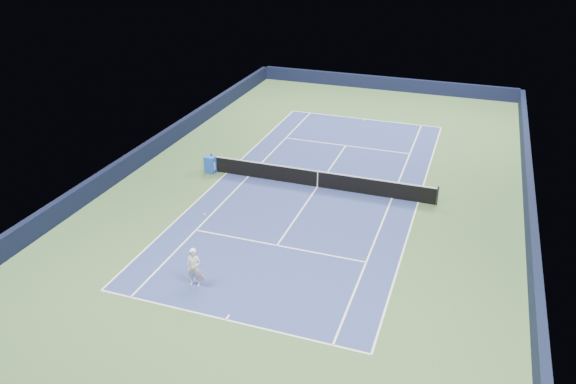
% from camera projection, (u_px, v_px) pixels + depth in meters
% --- Properties ---
extents(ground, '(40.00, 40.00, 0.00)m').
position_uv_depth(ground, '(317.00, 187.00, 30.85)').
color(ground, '#395930').
rests_on(ground, ground).
extents(wall_far, '(22.00, 0.35, 1.10)m').
position_uv_depth(wall_far, '(385.00, 83.00, 47.32)').
color(wall_far, black).
rests_on(wall_far, ground).
extents(wall_right, '(0.35, 40.00, 1.10)m').
position_uv_depth(wall_right, '(530.00, 209.00, 27.41)').
color(wall_right, black).
rests_on(wall_right, ground).
extents(wall_left, '(0.35, 40.00, 1.10)m').
position_uv_depth(wall_left, '(146.00, 153.00, 33.81)').
color(wall_left, black).
rests_on(wall_left, ground).
extents(court_surface, '(10.97, 23.77, 0.01)m').
position_uv_depth(court_surface, '(317.00, 187.00, 30.85)').
color(court_surface, navy).
rests_on(court_surface, ground).
extents(baseline_far, '(10.97, 0.08, 0.00)m').
position_uv_depth(baseline_far, '(364.00, 119.00, 40.87)').
color(baseline_far, white).
rests_on(baseline_far, ground).
extents(baseline_near, '(10.97, 0.08, 0.00)m').
position_uv_depth(baseline_near, '(226.00, 320.00, 20.83)').
color(baseline_near, white).
rests_on(baseline_near, ground).
extents(sideline_doubles_right, '(0.08, 23.77, 0.00)m').
position_uv_depth(sideline_doubles_right, '(418.00, 202.00, 29.23)').
color(sideline_doubles_right, white).
rests_on(sideline_doubles_right, ground).
extents(sideline_doubles_left, '(0.08, 23.77, 0.00)m').
position_uv_depth(sideline_doubles_left, '(227.00, 173.00, 32.47)').
color(sideline_doubles_left, white).
rests_on(sideline_doubles_left, ground).
extents(sideline_singles_right, '(0.08, 23.77, 0.00)m').
position_uv_depth(sideline_singles_right, '(392.00, 198.00, 29.63)').
color(sideline_singles_right, white).
rests_on(sideline_singles_right, ground).
extents(sideline_singles_left, '(0.08, 23.77, 0.00)m').
position_uv_depth(sideline_singles_left, '(248.00, 176.00, 32.07)').
color(sideline_singles_left, white).
rests_on(sideline_singles_left, ground).
extents(service_line_far, '(8.23, 0.08, 0.00)m').
position_uv_depth(service_line_far, '(346.00, 146.00, 36.24)').
color(service_line_far, white).
rests_on(service_line_far, ground).
extents(service_line_near, '(8.23, 0.08, 0.00)m').
position_uv_depth(service_line_near, '(277.00, 245.00, 25.45)').
color(service_line_near, white).
rests_on(service_line_near, ground).
extents(center_service_line, '(0.08, 12.80, 0.00)m').
position_uv_depth(center_service_line, '(317.00, 187.00, 30.85)').
color(center_service_line, white).
rests_on(center_service_line, ground).
extents(center_mark_far, '(0.08, 0.30, 0.00)m').
position_uv_depth(center_mark_far, '(364.00, 120.00, 40.74)').
color(center_mark_far, white).
rests_on(center_mark_far, ground).
extents(center_mark_near, '(0.08, 0.30, 0.00)m').
position_uv_depth(center_mark_near, '(227.00, 317.00, 20.96)').
color(center_mark_near, white).
rests_on(center_mark_near, ground).
extents(tennis_net, '(12.90, 0.10, 1.07)m').
position_uv_depth(tennis_net, '(318.00, 179.00, 30.63)').
color(tennis_net, black).
rests_on(tennis_net, ground).
extents(sponsor_cube, '(0.66, 0.61, 0.98)m').
position_uv_depth(sponsor_cube, '(211.00, 164.00, 32.39)').
color(sponsor_cube, blue).
rests_on(sponsor_cube, ground).
extents(tennis_player, '(0.79, 1.26, 2.81)m').
position_uv_depth(tennis_player, '(194.00, 267.00, 22.41)').
color(tennis_player, white).
rests_on(tennis_player, ground).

